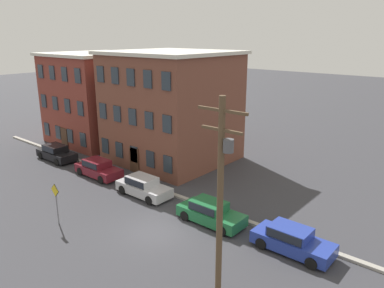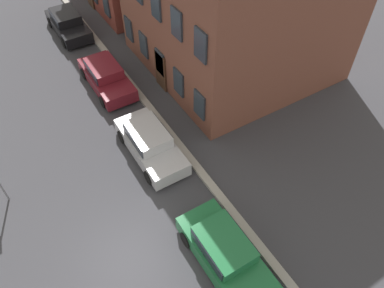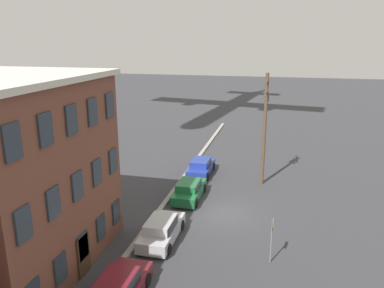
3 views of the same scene
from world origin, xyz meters
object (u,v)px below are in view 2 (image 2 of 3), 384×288
(car_black, at_px, (68,22))
(car_silver, at_px, (150,142))
(car_green, at_px, (225,252))
(car_maroon, at_px, (106,75))

(car_black, height_order, car_silver, same)
(car_silver, relative_size, car_green, 1.00)
(car_maroon, distance_m, car_silver, 5.78)
(car_maroon, xyz_separation_m, car_silver, (5.78, -0.20, 0.00))
(car_black, bearing_deg, car_green, -1.16)
(car_black, xyz_separation_m, car_maroon, (6.61, -0.04, 0.00))
(car_black, relative_size, car_maroon, 1.00)
(car_black, xyz_separation_m, car_green, (18.75, -0.38, 0.00))
(car_maroon, bearing_deg, car_green, -1.59)
(car_silver, distance_m, car_green, 6.36)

